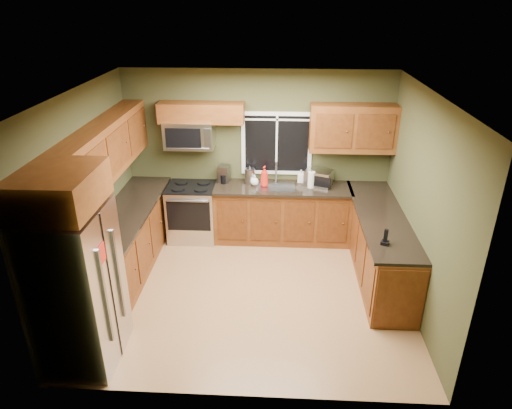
# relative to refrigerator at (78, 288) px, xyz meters

# --- Properties ---
(floor) EXTENTS (4.20, 4.20, 0.00)m
(floor) POSITION_rel_refrigerator_xyz_m (1.74, 1.30, -0.90)
(floor) COLOR #9B6D44
(floor) RESTS_ON ground
(ceiling) EXTENTS (4.20, 4.20, 0.00)m
(ceiling) POSITION_rel_refrigerator_xyz_m (1.74, 1.30, 1.80)
(ceiling) COLOR white
(ceiling) RESTS_ON back_wall
(back_wall) EXTENTS (4.20, 0.00, 4.20)m
(back_wall) POSITION_rel_refrigerator_xyz_m (1.74, 3.10, 0.45)
(back_wall) COLOR #3E4023
(back_wall) RESTS_ON ground
(front_wall) EXTENTS (4.20, 0.00, 4.20)m
(front_wall) POSITION_rel_refrigerator_xyz_m (1.74, -0.50, 0.45)
(front_wall) COLOR #3E4023
(front_wall) RESTS_ON ground
(left_wall) EXTENTS (0.00, 3.60, 3.60)m
(left_wall) POSITION_rel_refrigerator_xyz_m (-0.36, 1.30, 0.45)
(left_wall) COLOR #3E4023
(left_wall) RESTS_ON ground
(right_wall) EXTENTS (0.00, 3.60, 3.60)m
(right_wall) POSITION_rel_refrigerator_xyz_m (3.84, 1.30, 0.45)
(right_wall) COLOR #3E4023
(right_wall) RESTS_ON ground
(window) EXTENTS (1.12, 0.03, 1.02)m
(window) POSITION_rel_refrigerator_xyz_m (2.04, 3.08, 0.65)
(window) COLOR white
(window) RESTS_ON back_wall
(base_cabinets_left) EXTENTS (0.60, 2.65, 0.90)m
(base_cabinets_left) POSITION_rel_refrigerator_xyz_m (-0.06, 1.78, -0.45)
(base_cabinets_left) COLOR brown
(base_cabinets_left) RESTS_ON ground
(countertop_left) EXTENTS (0.65, 2.65, 0.04)m
(countertop_left) POSITION_rel_refrigerator_xyz_m (-0.04, 1.78, 0.02)
(countertop_left) COLOR black
(countertop_left) RESTS_ON base_cabinets_left
(base_cabinets_back) EXTENTS (2.17, 0.60, 0.90)m
(base_cabinets_back) POSITION_rel_refrigerator_xyz_m (2.15, 2.80, -0.45)
(base_cabinets_back) COLOR brown
(base_cabinets_back) RESTS_ON ground
(countertop_back) EXTENTS (2.17, 0.65, 0.04)m
(countertop_back) POSITION_rel_refrigerator_xyz_m (2.15, 2.78, 0.02)
(countertop_back) COLOR black
(countertop_back) RESTS_ON base_cabinets_back
(base_cabinets_peninsula) EXTENTS (0.60, 2.52, 0.90)m
(base_cabinets_peninsula) POSITION_rel_refrigerator_xyz_m (3.54, 1.84, -0.45)
(base_cabinets_peninsula) COLOR brown
(base_cabinets_peninsula) RESTS_ON ground
(countertop_peninsula) EXTENTS (0.65, 2.50, 0.04)m
(countertop_peninsula) POSITION_rel_refrigerator_xyz_m (3.51, 1.85, 0.02)
(countertop_peninsula) COLOR black
(countertop_peninsula) RESTS_ON base_cabinets_peninsula
(upper_cabinets_left) EXTENTS (0.33, 2.65, 0.72)m
(upper_cabinets_left) POSITION_rel_refrigerator_xyz_m (-0.20, 1.78, 0.96)
(upper_cabinets_left) COLOR brown
(upper_cabinets_left) RESTS_ON left_wall
(upper_cabinets_back_left) EXTENTS (1.30, 0.33, 0.30)m
(upper_cabinets_back_left) POSITION_rel_refrigerator_xyz_m (0.89, 2.94, 1.17)
(upper_cabinets_back_left) COLOR brown
(upper_cabinets_back_left) RESTS_ON back_wall
(upper_cabinets_back_right) EXTENTS (1.30, 0.33, 0.72)m
(upper_cabinets_back_right) POSITION_rel_refrigerator_xyz_m (3.19, 2.94, 0.96)
(upper_cabinets_back_right) COLOR brown
(upper_cabinets_back_right) RESTS_ON back_wall
(upper_cabinet_over_fridge) EXTENTS (0.72, 0.90, 0.38)m
(upper_cabinet_over_fridge) POSITION_rel_refrigerator_xyz_m (-0.00, 0.00, 1.13)
(upper_cabinet_over_fridge) COLOR brown
(upper_cabinet_over_fridge) RESTS_ON left_wall
(refrigerator) EXTENTS (0.74, 0.90, 1.80)m
(refrigerator) POSITION_rel_refrigerator_xyz_m (0.00, 0.00, 0.00)
(refrigerator) COLOR #B7B7BC
(refrigerator) RESTS_ON ground
(range) EXTENTS (0.76, 0.69, 0.94)m
(range) POSITION_rel_refrigerator_xyz_m (0.69, 2.77, -0.43)
(range) COLOR #B7B7BC
(range) RESTS_ON ground
(microwave) EXTENTS (0.76, 0.41, 0.42)m
(microwave) POSITION_rel_refrigerator_xyz_m (0.69, 2.91, 0.83)
(microwave) COLOR #B7B7BC
(microwave) RESTS_ON back_wall
(sink) EXTENTS (0.60, 0.42, 0.36)m
(sink) POSITION_rel_refrigerator_xyz_m (2.04, 2.79, 0.05)
(sink) COLOR slate
(sink) RESTS_ON countertop_back
(toaster_oven) EXTENTS (0.49, 0.44, 0.25)m
(toaster_oven) POSITION_rel_refrigerator_xyz_m (2.71, 2.88, 0.17)
(toaster_oven) COLOR #B7B7BC
(toaster_oven) RESTS_ON countertop_back
(coffee_maker) EXTENTS (0.19, 0.24, 0.27)m
(coffee_maker) POSITION_rel_refrigerator_xyz_m (1.20, 2.94, 0.17)
(coffee_maker) COLOR slate
(coffee_maker) RESTS_ON countertop_back
(kettle) EXTENTS (0.20, 0.20, 0.30)m
(kettle) POSITION_rel_refrigerator_xyz_m (1.62, 2.91, 0.18)
(kettle) COLOR #B7B7BC
(kettle) RESTS_ON countertop_back
(paper_towel_roll) EXTENTS (0.14, 0.14, 0.28)m
(paper_towel_roll) POSITION_rel_refrigerator_xyz_m (2.59, 2.79, 0.17)
(paper_towel_roll) COLOR white
(paper_towel_roll) RESTS_ON countertop_back
(soap_bottle_a) EXTENTS (0.15, 0.16, 0.33)m
(soap_bottle_a) POSITION_rel_refrigerator_xyz_m (1.86, 2.81, 0.20)
(soap_bottle_a) COLOR red
(soap_bottle_a) RESTS_ON countertop_back
(soap_bottle_b) EXTENTS (0.10, 0.11, 0.20)m
(soap_bottle_b) POSITION_rel_refrigerator_xyz_m (2.44, 3.00, 0.14)
(soap_bottle_b) COLOR white
(soap_bottle_b) RESTS_ON countertop_back
(soap_bottle_c) EXTENTS (0.17, 0.17, 0.17)m
(soap_bottle_c) POSITION_rel_refrigerator_xyz_m (1.70, 2.83, 0.12)
(soap_bottle_c) COLOR white
(soap_bottle_c) RESTS_ON countertop_back
(cordless_phone) EXTENTS (0.12, 0.12, 0.20)m
(cordless_phone) POSITION_rel_refrigerator_xyz_m (3.39, 1.04, 0.10)
(cordless_phone) COLOR black
(cordless_phone) RESTS_ON countertop_peninsula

